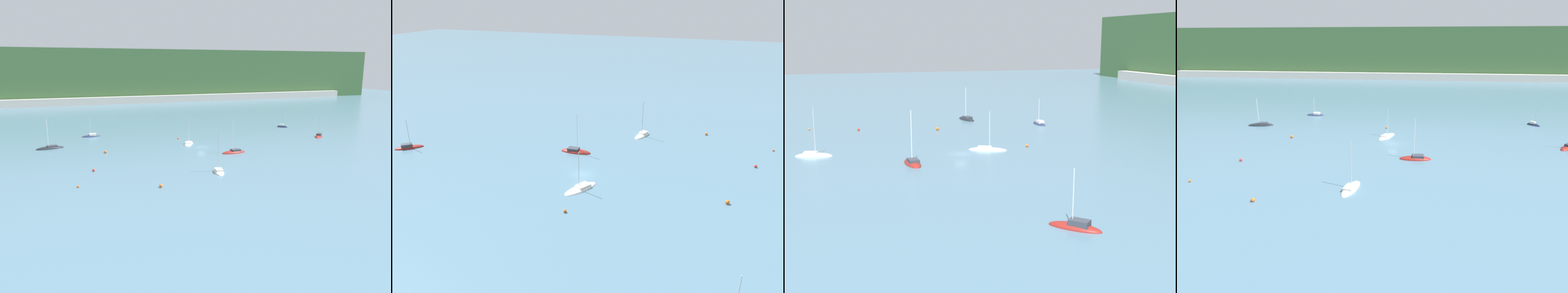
# 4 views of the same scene
# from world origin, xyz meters

# --- Properties ---
(ground_plane) EXTENTS (600.00, 600.00, 0.00)m
(ground_plane) POSITION_xyz_m (0.00, 0.00, 0.00)
(ground_plane) COLOR slate
(sailboat_0) EXTENTS (4.40, 8.16, 11.17)m
(sailboat_0) POSITION_xyz_m (-7.13, -30.46, 0.10)
(sailboat_0) COLOR white
(sailboat_0) RESTS_ON ground_plane
(sailboat_2) EXTENTS (8.36, 3.29, 11.57)m
(sailboat_2) POSITION_xyz_m (6.54, -11.76, 0.10)
(sailboat_2) COLOR maroon
(sailboat_2) RESTS_ON ground_plane
(sailboat_4) EXTENTS (7.11, 6.78, 8.78)m
(sailboat_4) POSITION_xyz_m (50.12, 1.70, 0.13)
(sailboat_4) COLOR maroon
(sailboat_4) RESTS_ON ground_plane
(sailboat_6) EXTENTS (6.46, 9.01, 9.35)m
(sailboat_6) POSITION_xyz_m (-2.31, 6.82, 0.07)
(sailboat_6) COLOR white
(sailboat_6) RESTS_ON ground_plane
(mooring_buoy_0) EXTENTS (0.70, 0.70, 0.70)m
(mooring_buoy_0) POSITION_xyz_m (-37.90, -18.32, 0.35)
(mooring_buoy_0) COLOR red
(mooring_buoy_0) RESTS_ON ground_plane
(mooring_buoy_1) EXTENTS (0.78, 0.78, 0.78)m
(mooring_buoy_1) POSITION_xyz_m (-24.81, -37.69, 0.39)
(mooring_buoy_1) COLOR orange
(mooring_buoy_1) RESTS_ON ground_plane
(mooring_buoy_2) EXTENTS (0.85, 0.85, 0.85)m
(mooring_buoy_2) POSITION_xyz_m (-32.13, 2.29, 0.43)
(mooring_buoy_2) COLOR orange
(mooring_buoy_2) RESTS_ON ground_plane
(mooring_buoy_3) EXTENTS (0.52, 0.52, 0.52)m
(mooring_buoy_3) POSITION_xyz_m (-42.66, -31.08, 0.26)
(mooring_buoy_3) COLOR orange
(mooring_buoy_3) RESTS_ON ground_plane
(mooring_buoy_4) EXTENTS (0.63, 0.63, 0.63)m
(mooring_buoy_4) POSITION_xyz_m (-2.99, 16.68, 0.31)
(mooring_buoy_4) COLOR orange
(mooring_buoy_4) RESTS_ON ground_plane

